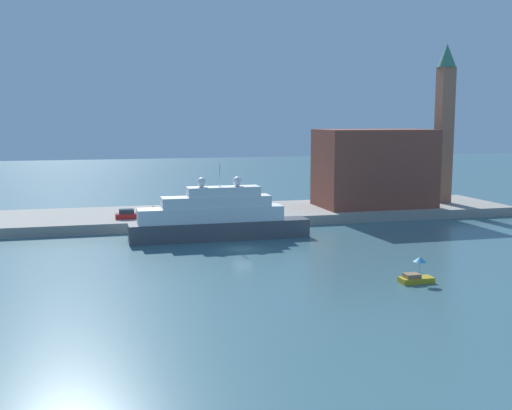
% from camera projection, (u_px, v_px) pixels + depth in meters
% --- Properties ---
extents(ground, '(400.00, 400.00, 0.00)m').
position_uv_depth(ground, '(243.00, 249.00, 83.98)').
color(ground, '#3D6670').
extents(quay_dock, '(110.00, 19.53, 1.58)m').
position_uv_depth(quay_dock, '(208.00, 215.00, 108.56)').
color(quay_dock, gray).
rests_on(quay_dock, ground).
extents(large_yacht, '(26.31, 3.95, 11.06)m').
position_uv_depth(large_yacht, '(217.00, 218.00, 90.80)').
color(large_yacht, '#4C4C51').
rests_on(large_yacht, ground).
extents(small_motorboat, '(3.62, 1.65, 2.79)m').
position_uv_depth(small_motorboat, '(416.00, 275.00, 66.78)').
color(small_motorboat, '#B7991E').
rests_on(small_motorboat, ground).
extents(harbor_building, '(20.25, 11.92, 13.96)m').
position_uv_depth(harbor_building, '(374.00, 168.00, 113.68)').
color(harbor_building, brown).
rests_on(harbor_building, quay_dock).
extents(bell_tower, '(3.48, 3.48, 29.64)m').
position_uv_depth(bell_tower, '(444.00, 118.00, 117.71)').
color(bell_tower, '#9E664C').
rests_on(bell_tower, quay_dock).
extents(parked_car, '(3.90, 1.84, 1.51)m').
position_uv_depth(parked_car, '(127.00, 215.00, 99.96)').
color(parked_car, '#B21E1E').
rests_on(parked_car, quay_dock).
extents(person_figure, '(0.36, 0.36, 1.69)m').
position_uv_depth(person_figure, '(153.00, 211.00, 102.84)').
color(person_figure, maroon).
rests_on(person_figure, quay_dock).
extents(mooring_bollard, '(0.48, 0.48, 0.87)m').
position_uv_depth(mooring_bollard, '(261.00, 214.00, 102.43)').
color(mooring_bollard, black).
rests_on(mooring_bollard, quay_dock).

